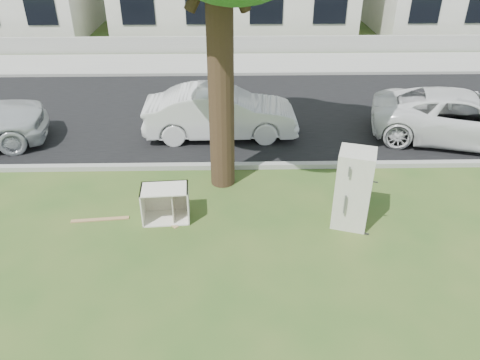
{
  "coord_description": "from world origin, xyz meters",
  "views": [
    {
      "loc": [
        -0.21,
        -7.45,
        5.54
      ],
      "look_at": [
        -0.03,
        0.6,
        0.76
      ],
      "focal_mm": 35.0,
      "sensor_mm": 36.0,
      "label": 1
    }
  ],
  "objects_px": {
    "fridge": "(353,189)",
    "cabinet": "(166,204)",
    "car_right": "(463,118)",
    "car_center": "(221,113)"
  },
  "relations": [
    {
      "from": "car_center",
      "to": "car_right",
      "type": "distance_m",
      "value": 6.44
    },
    {
      "from": "car_center",
      "to": "car_right",
      "type": "relative_size",
      "value": 0.87
    },
    {
      "from": "car_center",
      "to": "car_right",
      "type": "bearing_deg",
      "value": -95.1
    },
    {
      "from": "fridge",
      "to": "car_right",
      "type": "relative_size",
      "value": 0.34
    },
    {
      "from": "cabinet",
      "to": "car_center",
      "type": "relative_size",
      "value": 0.23
    },
    {
      "from": "fridge",
      "to": "cabinet",
      "type": "distance_m",
      "value": 3.7
    },
    {
      "from": "fridge",
      "to": "cabinet",
      "type": "bearing_deg",
      "value": -165.78
    },
    {
      "from": "car_right",
      "to": "car_center",
      "type": "bearing_deg",
      "value": 102.16
    },
    {
      "from": "car_center",
      "to": "cabinet",
      "type": "bearing_deg",
      "value": 163.81
    },
    {
      "from": "cabinet",
      "to": "car_right",
      "type": "relative_size",
      "value": 0.2
    }
  ]
}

